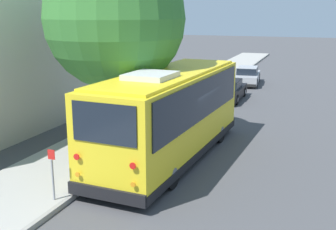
{
  "coord_description": "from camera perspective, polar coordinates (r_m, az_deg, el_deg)",
  "views": [
    {
      "loc": [
        -14.61,
        -4.95,
        5.35
      ],
      "look_at": [
        0.77,
        0.73,
        1.3
      ],
      "focal_mm": 45.0,
      "sensor_mm": 36.0,
      "label": 1
    }
  ],
  "objects": [
    {
      "name": "fire_hydrant",
      "position": [
        22.32,
        1.57,
        1.46
      ],
      "size": [
        0.22,
        0.22,
        0.81
      ],
      "color": "#99999E",
      "rests_on": "sidewalk_slab"
    },
    {
      "name": "sign_post_near",
      "position": [
        12.31,
        -15.36,
        -7.75
      ],
      "size": [
        0.06,
        0.22,
        1.49
      ],
      "color": "gray",
      "rests_on": "sidewalk_slab"
    },
    {
      "name": "parked_sedan_black",
      "position": [
        26.36,
        8.06,
        3.32
      ],
      "size": [
        4.31,
        1.85,
        1.26
      ],
      "rotation": [
        0.0,
        0.0,
        0.01
      ],
      "color": "black",
      "rests_on": "ground"
    },
    {
      "name": "curb_strip",
      "position": [
        16.86,
        -3.71,
        -4.39
      ],
      "size": [
        80.0,
        0.14,
        0.15
      ],
      "primitive_type": "cube",
      "color": "gray",
      "rests_on": "ground"
    },
    {
      "name": "parked_sedan_silver",
      "position": [
        32.32,
        10.69,
        5.2
      ],
      "size": [
        4.61,
        2.04,
        1.31
      ],
      "rotation": [
        0.0,
        0.0,
        0.09
      ],
      "color": "#A8AAAF",
      "rests_on": "ground"
    },
    {
      "name": "ground_plane",
      "position": [
        16.33,
        1.47,
        -5.26
      ],
      "size": [
        160.0,
        160.0,
        0.0
      ],
      "primitive_type": "plane",
      "color": "#474749"
    },
    {
      "name": "street_tree",
      "position": [
        16.53,
        -7.05,
        14.09
      ],
      "size": [
        5.37,
        5.37,
        8.42
      ],
      "color": "brown",
      "rests_on": "sidewalk_slab"
    },
    {
      "name": "building_backdrop",
      "position": [
        24.52,
        -20.92,
        7.44
      ],
      "size": [
        21.0,
        8.78,
        6.35
      ],
      "color": "beige",
      "rests_on": "ground"
    },
    {
      "name": "sign_post_far",
      "position": [
        13.53,
        -11.5,
        -5.62
      ],
      "size": [
        0.06,
        0.22,
        1.45
      ],
      "color": "gray",
      "rests_on": "sidewalk_slab"
    },
    {
      "name": "shuttle_bus",
      "position": [
        15.31,
        0.32,
        0.58
      ],
      "size": [
        9.29,
        2.99,
        3.43
      ],
      "rotation": [
        0.0,
        0.0,
        -0.06
      ],
      "color": "yellow",
      "rests_on": "ground"
    },
    {
      "name": "sidewalk_slab",
      "position": [
        17.59,
        -8.8,
        -3.75
      ],
      "size": [
        80.0,
        3.26,
        0.15
      ],
      "primitive_type": "cube",
      "color": "#A3A099",
      "rests_on": "ground"
    }
  ]
}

